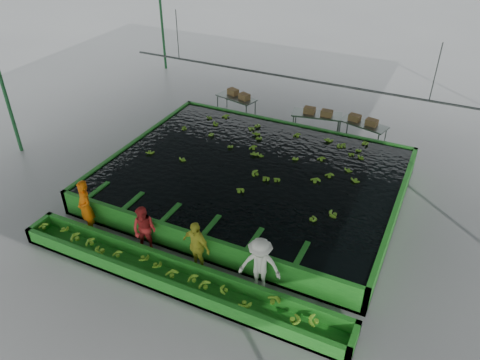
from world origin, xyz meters
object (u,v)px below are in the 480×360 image
at_px(flotation_tank, 252,179).
at_px(box_stack_right, 363,123).
at_px(worker_d, 260,266).
at_px(box_stack_mid, 318,115).
at_px(packing_table_mid, 316,124).
at_px(worker_a, 85,207).
at_px(sorting_trough, 175,277).
at_px(packing_table_left, 236,106).
at_px(worker_b, 144,230).
at_px(packing_table_right, 362,133).
at_px(worker_c, 196,246).
at_px(box_stack_left, 239,97).

xyz_separation_m(flotation_tank, box_stack_right, (2.62, 5.22, 0.44)).
bearing_deg(worker_d, box_stack_mid, 84.40).
relative_size(worker_d, packing_table_mid, 0.83).
bearing_deg(worker_a, sorting_trough, 11.18).
bearing_deg(packing_table_left, box_stack_right, -1.66).
bearing_deg(worker_b, packing_table_right, 57.68).
xyz_separation_m(worker_c, packing_table_left, (-3.50, 9.69, -0.39)).
bearing_deg(box_stack_right, sorting_trough, -104.25).
xyz_separation_m(flotation_tank, worker_d, (2.17, -4.30, 0.42)).
bearing_deg(flotation_tank, box_stack_mid, 81.64).
height_order(sorting_trough, box_stack_right, box_stack_right).
distance_m(worker_d, box_stack_right, 9.53).
bearing_deg(box_stack_left, worker_a, -93.01).
relative_size(worker_d, box_stack_mid, 1.44).
height_order(worker_b, packing_table_right, worker_b).
bearing_deg(worker_a, worker_c, 23.40).
distance_m(packing_table_left, packing_table_mid, 3.97).
bearing_deg(sorting_trough, packing_table_left, 107.32).
distance_m(sorting_trough, packing_table_left, 10.99).
xyz_separation_m(worker_a, packing_table_mid, (4.38, 9.42, -0.43)).
bearing_deg(flotation_tank, packing_table_mid, 82.31).
xyz_separation_m(sorting_trough, worker_c, (0.23, 0.80, 0.57)).
bearing_deg(box_stack_mid, flotation_tank, -98.36).
xyz_separation_m(worker_a, worker_d, (5.86, 0.00, -0.04)).
height_order(packing_table_mid, box_stack_right, box_stack_right).
distance_m(flotation_tank, worker_c, 4.32).
height_order(worker_d, packing_table_left, worker_d).
bearing_deg(flotation_tank, worker_b, -109.38).
height_order(packing_table_left, box_stack_mid, box_stack_mid).
relative_size(worker_a, worker_d, 1.04).
distance_m(flotation_tank, box_stack_left, 6.33).
bearing_deg(sorting_trough, worker_c, 73.85).
bearing_deg(box_stack_mid, packing_table_mid, 129.05).
distance_m(worker_a, packing_table_mid, 10.40).
height_order(worker_d, packing_table_mid, worker_d).
relative_size(worker_b, box_stack_mid, 1.28).
distance_m(worker_a, box_stack_mid, 10.35).
bearing_deg(worker_c, packing_table_mid, 100.19).
xyz_separation_m(worker_c, box_stack_right, (2.39, 9.52, 0.07)).
bearing_deg(worker_b, box_stack_mid, 67.87).
bearing_deg(worker_d, packing_table_left, 105.05).
distance_m(sorting_trough, packing_table_mid, 10.24).
height_order(worker_a, packing_table_mid, worker_a).
distance_m(worker_a, worker_b, 2.18).
bearing_deg(packing_table_mid, worker_a, -114.97).
distance_m(worker_a, box_stack_right, 11.42).
height_order(flotation_tank, box_stack_left, box_stack_left).
bearing_deg(box_stack_left, box_stack_right, -2.32).
relative_size(packing_table_right, box_stack_right, 1.61).
height_order(packing_table_left, box_stack_right, box_stack_right).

